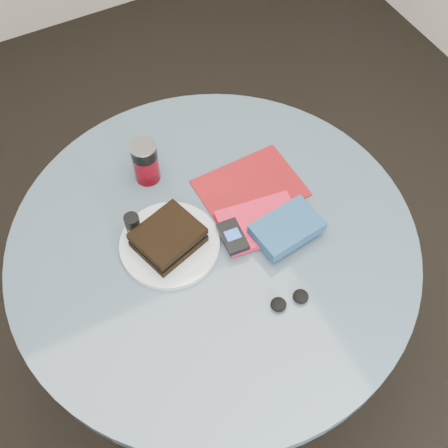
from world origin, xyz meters
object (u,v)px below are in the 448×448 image
plate (170,244)px  mp3_player (233,236)px  sandwich (168,237)px  headphones (290,300)px  soda_can (145,162)px  pepper_grinder (133,227)px  novel (287,228)px  red_book (260,223)px  magazine (250,188)px  table (214,272)px

plate → mp3_player: mp3_player is taller
sandwich → headphones: bearing=-55.6°
plate → soda_can: soda_can is taller
pepper_grinder → headphones: (0.24, -0.32, -0.03)m
mp3_player → novel: bearing=-19.7°
red_book → soda_can: bearing=132.3°
magazine → plate: bearing=-168.0°
soda_can → pepper_grinder: bearing=-123.1°
pepper_grinder → headphones: 0.40m
magazine → pepper_grinder: bearing=178.1°
sandwich → soda_can: soda_can is taller
headphones → novel: bearing=61.5°
magazine → mp3_player: size_ratio=2.71×
novel → magazine: bearing=85.0°
soda_can → plate: bearing=-99.9°
plate → headphones: headphones is taller
plate → red_book: bearing=-12.9°
red_book → headphones: same height
sandwich → red_book: bearing=-12.7°
red_book → novel: size_ratio=1.22×
pepper_grinder → red_book: pepper_grinder is taller
magazine → novel: bearing=-89.5°
soda_can → pepper_grinder: soda_can is taller
table → plate: 0.20m
red_book → headphones: bearing=-93.7°
plate → novel: (0.26, -0.11, 0.03)m
table → pepper_grinder: (-0.16, 0.10, 0.21)m
pepper_grinder → novel: size_ratio=0.52×
table → plate: plate is taller
novel → mp3_player: size_ratio=1.69×
plate → pepper_grinder: (-0.06, 0.06, 0.04)m
plate → table: bearing=-18.4°
plate → magazine: size_ratio=0.94×
plate → pepper_grinder: size_ratio=2.87×
pepper_grinder → novel: (0.32, -0.17, -0.01)m
soda_can → novel: (0.22, -0.32, -0.03)m
sandwich → magazine: (0.26, 0.06, -0.04)m
magazine → red_book: red_book is taller
red_book → novel: (0.04, -0.06, 0.02)m
plate → sandwich: 0.03m
sandwich → mp3_player: sandwich is taller
novel → mp3_player: 0.13m
red_book → novel: 0.07m
plate → headphones: 0.31m
sandwich → table: bearing=-18.0°
plate → novel: bearing=-22.0°
soda_can → mp3_player: 0.30m
pepper_grinder → plate: bearing=-45.3°
table → pepper_grinder: size_ratio=11.93×
table → headphones: (0.08, -0.23, 0.17)m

